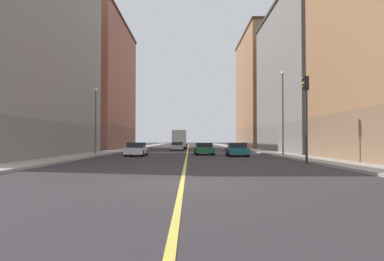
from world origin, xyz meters
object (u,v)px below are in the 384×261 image
at_px(traffic_light_left_near, 306,107).
at_px(car_teal, 237,150).
at_px(car_green, 204,149).
at_px(car_silver, 178,146).
at_px(car_white, 136,149).
at_px(car_red, 182,144).
at_px(building_right_corner, 21,49).
at_px(building_left_mid, 307,78).
at_px(street_lamp_left_near, 283,105).
at_px(street_lamp_right_near, 96,113).
at_px(building_right_midblock, 100,85).
at_px(building_left_far, 264,91).
at_px(box_truck, 179,139).

height_order(traffic_light_left_near, car_teal, traffic_light_left_near).
bearing_deg(car_green, car_silver, 101.89).
height_order(car_white, car_red, car_white).
bearing_deg(building_right_corner, car_teal, 4.42).
bearing_deg(car_teal, car_red, 97.54).
bearing_deg(building_left_mid, street_lamp_left_near, -116.58).
relative_size(traffic_light_left_near, car_silver, 1.34).
bearing_deg(street_lamp_left_near, car_white, 173.69).
relative_size(car_green, car_white, 1.01).
bearing_deg(street_lamp_left_near, car_silver, 117.13).
height_order(building_left_mid, car_silver, building_left_mid).
relative_size(street_lamp_right_near, car_silver, 1.53).
relative_size(traffic_light_left_near, street_lamp_left_near, 0.74).
relative_size(car_green, car_silver, 0.97).
relative_size(car_silver, car_teal, 1.00).
bearing_deg(car_red, building_right_midblock, -126.99).
height_order(street_lamp_left_near, car_teal, street_lamp_left_near).
xyz_separation_m(traffic_light_left_near, car_white, (-12.50, 11.32, -3.03)).
height_order(street_lamp_left_near, car_silver, street_lamp_left_near).
relative_size(traffic_light_left_near, car_red, 1.29).
bearing_deg(building_left_far, building_right_corner, -127.80).
bearing_deg(car_silver, car_teal, -71.31).
distance_m(street_lamp_left_near, car_white, 14.20).
relative_size(traffic_light_left_near, car_green, 1.38).
distance_m(building_left_far, building_right_midblock, 31.54).
height_order(building_right_midblock, car_red, building_right_midblock).
bearing_deg(building_right_corner, car_red, 73.87).
bearing_deg(car_white, box_truck, 82.75).
height_order(car_teal, box_truck, box_truck).
xyz_separation_m(building_right_corner, car_silver, (13.57, 19.98, -9.19)).
bearing_deg(street_lamp_left_near, building_left_far, 80.78).
xyz_separation_m(building_left_far, box_truck, (-16.47, -11.01, -9.47)).
relative_size(street_lamp_right_near, car_green, 1.57).
distance_m(building_right_midblock, car_red, 25.01).
height_order(street_lamp_right_near, car_white, street_lamp_right_near).
xyz_separation_m(building_right_corner, car_teal, (19.81, 1.53, -9.18)).
bearing_deg(building_right_midblock, car_silver, -34.35).
height_order(building_left_far, car_red, building_left_far).
bearing_deg(car_red, car_green, -85.91).
distance_m(traffic_light_left_near, car_white, 17.13).
bearing_deg(traffic_light_left_near, building_right_corner, 156.74).
bearing_deg(car_red, street_lamp_right_near, -99.28).
bearing_deg(car_red, building_left_far, -28.03).
bearing_deg(traffic_light_left_near, building_left_far, 81.44).
height_order(building_left_mid, car_red, building_left_mid).
xyz_separation_m(building_right_corner, car_green, (16.78, 4.68, -9.19)).
bearing_deg(car_white, car_green, 25.76).
bearing_deg(traffic_light_left_near, car_teal, 104.64).
distance_m(street_lamp_left_near, car_red, 48.66).
distance_m(car_green, car_silver, 15.63).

